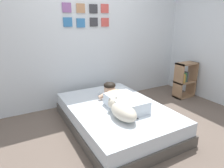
# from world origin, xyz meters

# --- Properties ---
(ground_plane) EXTENTS (12.73, 12.73, 0.00)m
(ground_plane) POSITION_xyz_m (0.00, 0.00, 0.00)
(ground_plane) COLOR #66564C
(back_wall) EXTENTS (4.36, 0.12, 2.50)m
(back_wall) POSITION_xyz_m (-0.00, 1.40, 1.25)
(back_wall) COLOR silver
(back_wall) RESTS_ON ground
(side_wall_right) EXTENTS (0.10, 5.71, 2.50)m
(side_wall_right) POSITION_xyz_m (2.23, 0.18, 1.25)
(side_wall_right) COLOR silver
(side_wall_right) RESTS_ON ground
(bed) EXTENTS (1.34, 1.97, 0.34)m
(bed) POSITION_xyz_m (-0.05, 0.21, 0.17)
(bed) COLOR #4C4742
(bed) RESTS_ON ground
(pillow) EXTENTS (0.52, 0.32, 0.11)m
(pillow) POSITION_xyz_m (0.17, 0.71, 0.40)
(pillow) COLOR silver
(pillow) RESTS_ON bed
(person_lying) EXTENTS (0.43, 0.92, 0.27)m
(person_lying) POSITION_xyz_m (0.03, 0.19, 0.45)
(person_lying) COLOR silver
(person_lying) RESTS_ON bed
(dog) EXTENTS (0.26, 0.57, 0.21)m
(dog) POSITION_xyz_m (-0.17, -0.16, 0.45)
(dog) COLOR beige
(dog) RESTS_ON bed
(coffee_cup) EXTENTS (0.12, 0.09, 0.07)m
(coffee_cup) POSITION_xyz_m (0.04, 0.61, 0.38)
(coffee_cup) COLOR #D84C47
(coffee_cup) RESTS_ON bed
(cell_phone) EXTENTS (0.07, 0.14, 0.01)m
(cell_phone) POSITION_xyz_m (-0.03, -0.22, 0.35)
(cell_phone) COLOR black
(cell_phone) RESTS_ON bed
(bookshelf) EXTENTS (0.45, 0.24, 0.75)m
(bookshelf) POSITION_xyz_m (1.86, 0.59, 0.38)
(bookshelf) COLOR #997251
(bookshelf) RESTS_ON ground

